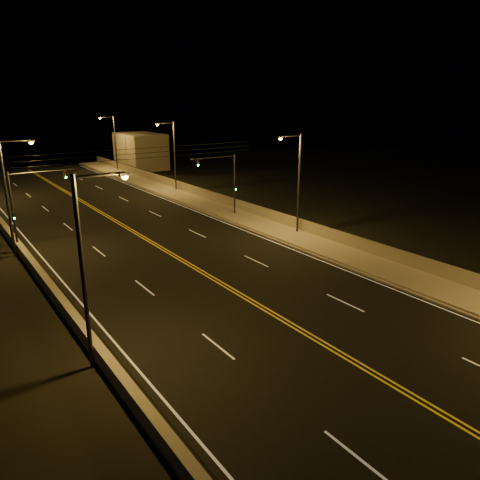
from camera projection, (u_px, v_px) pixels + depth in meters
ground at (469, 430)px, 17.39m from camera, size 160.00×160.00×0.00m
road at (201, 271)px, 33.14m from camera, size 18.00×120.00×0.02m
sidewalk at (313, 244)px, 38.94m from camera, size 3.60×120.00×0.30m
curb at (296, 248)px, 37.95m from camera, size 0.14×120.00×0.15m
parapet_wall at (328, 233)px, 39.64m from camera, size 0.30×120.00×1.00m
jersey_barrier at (58, 298)px, 27.73m from camera, size 0.45×120.00×0.82m
distant_building_right at (141, 151)px, 79.91m from camera, size 6.00×10.00×5.87m
parapet_rail at (328, 227)px, 39.49m from camera, size 0.06×120.00×0.06m
lane_markings at (201, 272)px, 33.07m from camera, size 17.32×116.00×0.00m
streetlight_1 at (297, 178)px, 40.37m from camera, size 2.55×0.28×8.90m
streetlight_2 at (173, 152)px, 59.02m from camera, size 2.55×0.28×8.90m
streetlight_3 at (114, 140)px, 75.69m from camera, size 2.55×0.28×8.90m
streetlight_4 at (88, 260)px, 20.14m from camera, size 2.55×0.28×8.90m
streetlight_5 at (10, 190)px, 35.06m from camera, size 2.55×0.28×8.90m
traffic_signal_right at (227, 178)px, 46.89m from camera, size 5.11×0.31×6.39m
traffic_signal_left at (25, 201)px, 36.68m from camera, size 5.11×0.31×6.39m
overhead_wires at (141, 153)px, 38.44m from camera, size 22.00×0.03×0.83m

